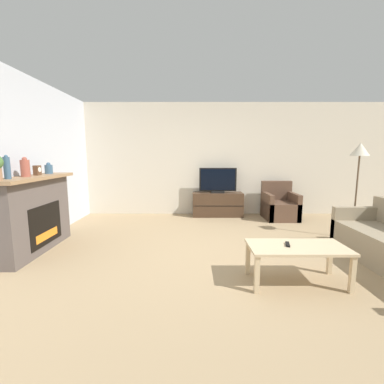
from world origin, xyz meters
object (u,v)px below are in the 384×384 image
(mantel_vase_right, at_px, (48,169))
(floor_lamp, at_px, (359,157))
(mantel_clock, at_px, (37,170))
(armchair, at_px, (279,207))
(coffee_table, at_px, (297,251))
(remote, at_px, (287,244))
(fireplace, at_px, (33,214))
(mantel_vase_left, at_px, (7,168))
(tv, at_px, (218,181))
(mantel_vase_centre_left, at_px, (25,168))
(tv_stand, at_px, (217,204))

(mantel_vase_right, height_order, floor_lamp, floor_lamp)
(mantel_clock, relative_size, armchair, 0.18)
(mantel_clock, relative_size, coffee_table, 0.14)
(mantel_vase_right, relative_size, coffee_table, 0.17)
(mantel_vase_right, height_order, coffee_table, mantel_vase_right)
(armchair, relative_size, remote, 5.45)
(remote, xyz_separation_m, floor_lamp, (1.75, 1.58, 0.96))
(fireplace, xyz_separation_m, mantel_vase_left, (0.02, -0.48, 0.71))
(fireplace, xyz_separation_m, armchair, (4.41, 2.03, -0.30))
(tv, bearing_deg, floor_lamp, -36.99)
(floor_lamp, bearing_deg, mantel_vase_left, -168.25)
(coffee_table, bearing_deg, armchair, 74.69)
(mantel_vase_centre_left, distance_m, remote, 3.66)
(tv_stand, distance_m, armchair, 1.43)
(mantel_vase_centre_left, bearing_deg, floor_lamp, 7.92)
(mantel_vase_left, height_order, floor_lamp, floor_lamp)
(coffee_table, bearing_deg, remote, 168.29)
(mantel_clock, distance_m, tv, 3.68)
(floor_lamp, bearing_deg, tv_stand, 142.97)
(armchair, bearing_deg, floor_lamp, -60.21)
(coffee_table, bearing_deg, mantel_vase_left, 171.73)
(fireplace, relative_size, floor_lamp, 0.96)
(mantel_clock, xyz_separation_m, remote, (3.46, -1.13, -0.77))
(tv, relative_size, coffee_table, 0.81)
(fireplace, bearing_deg, mantel_clock, 83.68)
(fireplace, xyz_separation_m, floor_lamp, (5.22, 0.61, 0.83))
(armchair, xyz_separation_m, remote, (-0.93, -3.01, 0.17))
(fireplace, relative_size, tv_stand, 1.34)
(fireplace, distance_m, mantel_vase_right, 0.81)
(mantel_clock, height_order, floor_lamp, floor_lamp)
(mantel_clock, bearing_deg, armchair, 23.12)
(floor_lamp, bearing_deg, tv, 143.01)
(tv_stand, xyz_separation_m, remote, (0.47, -3.26, 0.17))
(mantel_vase_right, bearing_deg, remote, -22.78)
(tv_stand, relative_size, remote, 7.66)
(mantel_clock, xyz_separation_m, floor_lamp, (5.21, 0.45, 0.19))
(mantel_vase_right, bearing_deg, mantel_clock, -89.86)
(armchair, height_order, coffee_table, armchair)
(fireplace, height_order, floor_lamp, floor_lamp)
(armchair, bearing_deg, mantel_vase_centre_left, -153.87)
(armchair, bearing_deg, mantel_vase_right, -160.49)
(mantel_vase_left, height_order, tv_stand, mantel_vase_left)
(floor_lamp, bearing_deg, armchair, 119.79)
(mantel_clock, bearing_deg, coffee_table, -17.98)
(mantel_vase_centre_left, bearing_deg, tv, 38.78)
(armchair, bearing_deg, fireplace, -155.23)
(armchair, xyz_separation_m, coffee_table, (-0.83, -3.03, 0.10))
(mantel_vase_right, bearing_deg, fireplace, -92.02)
(mantel_vase_right, xyz_separation_m, remote, (3.46, -1.45, -0.78))
(mantel_clock, height_order, tv, mantel_clock)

